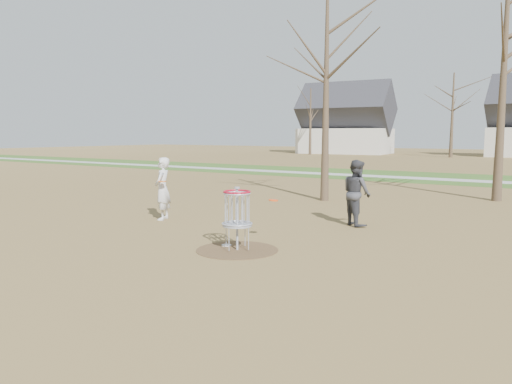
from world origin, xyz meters
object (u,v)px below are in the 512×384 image
(player_throwing, at_px, (357,193))
(disc_golf_basket, at_px, (237,209))
(disc_grounded, at_px, (226,245))
(player_standing, at_px, (163,189))

(player_throwing, distance_m, disc_golf_basket, 4.36)
(player_throwing, distance_m, disc_grounded, 4.40)
(disc_grounded, bearing_deg, disc_golf_basket, -23.08)
(disc_grounded, relative_size, disc_golf_basket, 0.16)
(player_standing, relative_size, disc_golf_basket, 1.36)
(player_throwing, relative_size, disc_grounded, 8.30)
(player_standing, relative_size, disc_grounded, 8.37)
(player_standing, distance_m, player_throwing, 5.60)
(disc_golf_basket, bearing_deg, player_throwing, 76.53)
(player_standing, height_order, player_throwing, player_standing)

